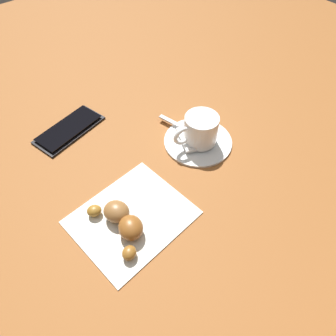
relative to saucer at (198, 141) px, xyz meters
The scene contains 8 objects.
ground_plane 0.11m from the saucer, behind, with size 1.80×1.80×0.00m, color brown.
saucer is the anchor object (origin of this frame).
espresso_cup 0.03m from the saucer, 108.41° to the right, with size 0.09×0.06×0.06m.
teaspoon 0.01m from the saucer, 66.98° to the left, with size 0.04×0.14×0.01m.
sugar_packet 0.03m from the saucer, 150.43° to the left, with size 0.07×0.02×0.01m, color white.
napkin 0.21m from the saucer, 165.13° to the right, with size 0.18×0.15×0.00m, color white.
croissant 0.23m from the saucer, 165.45° to the right, with size 0.07×0.13×0.03m.
cell_phone 0.27m from the saucer, 132.29° to the left, with size 0.15×0.09×0.01m.
Camera 1 is at (-0.22, -0.28, 0.45)m, focal length 33.33 mm.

